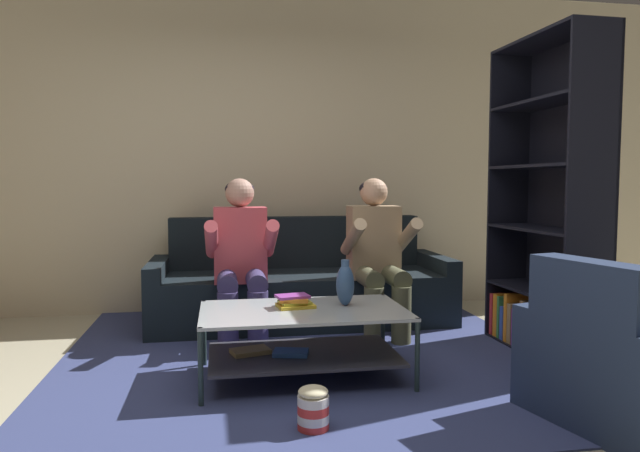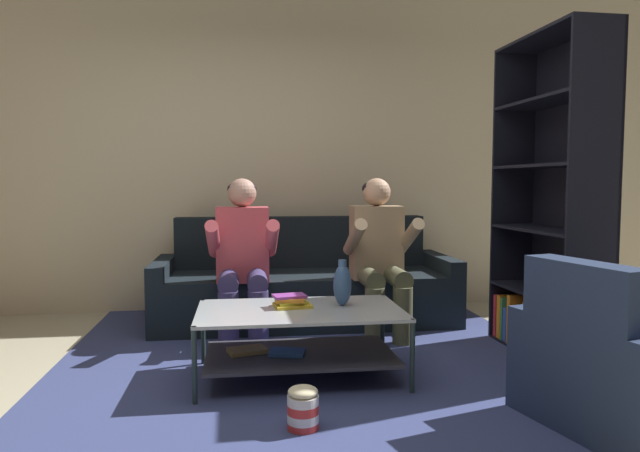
% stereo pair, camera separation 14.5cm
% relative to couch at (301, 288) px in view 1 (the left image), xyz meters
% --- Properties ---
extents(ground, '(16.80, 16.80, 0.00)m').
position_rel_couch_xyz_m(ground, '(-0.45, -1.85, -0.28)').
color(ground, '#BFB799').
extents(back_partition, '(8.40, 0.12, 2.90)m').
position_rel_couch_xyz_m(back_partition, '(-0.45, 0.61, 1.17)').
color(back_partition, beige).
rests_on(back_partition, ground).
extents(couch, '(2.40, 0.86, 0.85)m').
position_rel_couch_xyz_m(couch, '(0.00, 0.00, 0.00)').
color(couch, black).
rests_on(couch, ground).
extents(person_seated_left, '(0.50, 0.58, 1.17)m').
position_rel_couch_xyz_m(person_seated_left, '(-0.50, -0.51, 0.35)').
color(person_seated_left, '#3B3463').
rests_on(person_seated_left, ground).
extents(person_seated_right, '(0.50, 0.58, 1.18)m').
position_rel_couch_xyz_m(person_seated_right, '(0.50, -0.51, 0.36)').
color(person_seated_right, '#57593E').
rests_on(person_seated_right, ground).
extents(coffee_table, '(1.18, 0.69, 0.41)m').
position_rel_couch_xyz_m(coffee_table, '(-0.19, -1.38, -0.01)').
color(coffee_table, '#ADB5BA').
rests_on(coffee_table, ground).
extents(area_rug, '(3.16, 3.32, 0.01)m').
position_rel_couch_xyz_m(area_rug, '(-0.09, -0.82, -0.28)').
color(area_rug, navy).
rests_on(area_rug, ground).
extents(vase, '(0.11, 0.11, 0.27)m').
position_rel_couch_xyz_m(vase, '(0.08, -1.32, 0.26)').
color(vase, '#345487').
rests_on(vase, coffee_table).
extents(book_stack, '(0.24, 0.19, 0.07)m').
position_rel_couch_xyz_m(book_stack, '(-0.22, -1.32, 0.16)').
color(book_stack, gold).
rests_on(book_stack, coffee_table).
extents(bookshelf, '(0.36, 0.95, 2.09)m').
position_rel_couch_xyz_m(bookshelf, '(1.51, -1.13, 0.48)').
color(bookshelf, black).
rests_on(bookshelf, ground).
extents(armchair, '(1.01, 0.98, 0.79)m').
position_rel_couch_xyz_m(armchair, '(1.29, -2.24, -0.02)').
color(armchair, '#222F4D').
rests_on(armchair, ground).
extents(popcorn_tub, '(0.15, 0.15, 0.21)m').
position_rel_couch_xyz_m(popcorn_tub, '(-0.24, -2.08, -0.18)').
color(popcorn_tub, red).
rests_on(popcorn_tub, ground).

